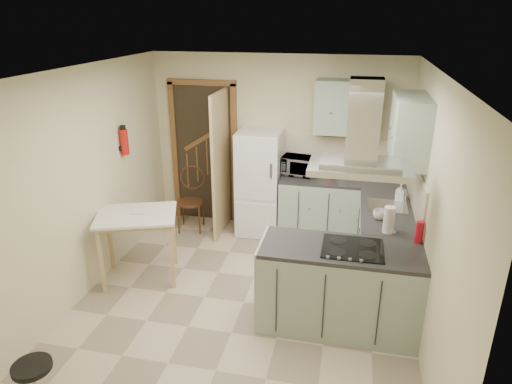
% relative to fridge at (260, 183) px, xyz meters
% --- Properties ---
extents(floor, '(4.20, 4.20, 0.00)m').
position_rel_fridge_xyz_m(floor, '(0.20, -1.80, -0.75)').
color(floor, '#C0AE95').
rests_on(floor, ground).
extents(ceiling, '(4.20, 4.20, 0.00)m').
position_rel_fridge_xyz_m(ceiling, '(0.20, -1.80, 1.75)').
color(ceiling, silver).
rests_on(ceiling, back_wall).
extents(back_wall, '(3.60, 0.00, 3.60)m').
position_rel_fridge_xyz_m(back_wall, '(0.20, 0.30, 0.50)').
color(back_wall, beige).
rests_on(back_wall, floor).
extents(left_wall, '(0.00, 4.20, 4.20)m').
position_rel_fridge_xyz_m(left_wall, '(-1.60, -1.80, 0.50)').
color(left_wall, beige).
rests_on(left_wall, floor).
extents(right_wall, '(0.00, 4.20, 4.20)m').
position_rel_fridge_xyz_m(right_wall, '(2.00, -1.80, 0.50)').
color(right_wall, beige).
rests_on(right_wall, floor).
extents(doorway, '(1.10, 0.12, 2.10)m').
position_rel_fridge_xyz_m(doorway, '(-0.90, 0.27, 0.30)').
color(doorway, brown).
rests_on(doorway, floor).
extents(fridge, '(0.60, 0.60, 1.50)m').
position_rel_fridge_xyz_m(fridge, '(0.00, 0.00, 0.00)').
color(fridge, white).
rests_on(fridge, floor).
extents(counter_back, '(1.08, 0.60, 0.90)m').
position_rel_fridge_xyz_m(counter_back, '(0.86, 0.00, -0.30)').
color(counter_back, '#9EB2A0').
rests_on(counter_back, floor).
extents(counter_right, '(0.60, 1.95, 0.90)m').
position_rel_fridge_xyz_m(counter_right, '(1.70, -0.68, -0.30)').
color(counter_right, '#9EB2A0').
rests_on(counter_right, floor).
extents(splashback, '(1.68, 0.02, 0.50)m').
position_rel_fridge_xyz_m(splashback, '(1.16, 0.29, 0.40)').
color(splashback, beige).
rests_on(splashback, counter_back).
extents(wall_cabinet_back, '(0.85, 0.35, 0.70)m').
position_rel_fridge_xyz_m(wall_cabinet_back, '(1.15, 0.12, 1.10)').
color(wall_cabinet_back, '#9EB2A0').
rests_on(wall_cabinet_back, back_wall).
extents(wall_cabinet_right, '(0.35, 0.90, 0.70)m').
position_rel_fridge_xyz_m(wall_cabinet_right, '(1.82, -0.95, 1.10)').
color(wall_cabinet_right, '#9EB2A0').
rests_on(wall_cabinet_right, right_wall).
extents(peninsula, '(1.55, 0.65, 0.90)m').
position_rel_fridge_xyz_m(peninsula, '(1.22, -1.98, -0.30)').
color(peninsula, '#9EB2A0').
rests_on(peninsula, floor).
extents(hob, '(0.58, 0.50, 0.01)m').
position_rel_fridge_xyz_m(hob, '(1.32, -1.98, 0.16)').
color(hob, black).
rests_on(hob, peninsula).
extents(extractor_hood, '(0.90, 0.55, 0.10)m').
position_rel_fridge_xyz_m(extractor_hood, '(1.32, -1.98, 0.97)').
color(extractor_hood, silver).
rests_on(extractor_hood, ceiling).
extents(sink, '(0.45, 0.40, 0.01)m').
position_rel_fridge_xyz_m(sink, '(1.70, -0.85, 0.16)').
color(sink, silver).
rests_on(sink, counter_right).
extents(fire_extinguisher, '(0.10, 0.10, 0.32)m').
position_rel_fridge_xyz_m(fire_extinguisher, '(-1.54, -0.90, 0.75)').
color(fire_extinguisher, '#B2140F').
rests_on(fire_extinguisher, left_wall).
extents(drop_leaf_table, '(1.07, 0.94, 0.84)m').
position_rel_fridge_xyz_m(drop_leaf_table, '(-1.13, -1.56, -0.33)').
color(drop_leaf_table, tan).
rests_on(drop_leaf_table, floor).
extents(bentwood_chair, '(0.43, 0.43, 0.86)m').
position_rel_fridge_xyz_m(bentwood_chair, '(-0.99, -0.18, -0.32)').
color(bentwood_chair, '#51281B').
rests_on(bentwood_chair, floor).
extents(microwave, '(0.50, 0.38, 0.26)m').
position_rel_fridge_xyz_m(microwave, '(0.54, 0.05, 0.28)').
color(microwave, black).
rests_on(microwave, counter_back).
extents(kettle, '(0.18, 0.18, 0.20)m').
position_rel_fridge_xyz_m(kettle, '(1.17, 0.10, 0.25)').
color(kettle, white).
rests_on(kettle, counter_back).
extents(cereal_box, '(0.16, 0.22, 0.30)m').
position_rel_fridge_xyz_m(cereal_box, '(0.99, 0.04, 0.30)').
color(cereal_box, '#DC5A19').
rests_on(cereal_box, counter_back).
extents(soap_bottle, '(0.12, 0.12, 0.21)m').
position_rel_fridge_xyz_m(soap_bottle, '(1.85, -0.64, 0.26)').
color(soap_bottle, '#A6A7B2').
rests_on(soap_bottle, counter_right).
extents(paper_towel, '(0.12, 0.12, 0.29)m').
position_rel_fridge_xyz_m(paper_towel, '(1.67, -1.54, 0.29)').
color(paper_towel, silver).
rests_on(paper_towel, counter_right).
extents(cup, '(0.16, 0.16, 0.11)m').
position_rel_fridge_xyz_m(cup, '(1.59, -1.23, 0.20)').
color(cup, silver).
rests_on(cup, counter_right).
extents(red_bottle, '(0.08, 0.08, 0.22)m').
position_rel_fridge_xyz_m(red_bottle, '(1.95, -1.71, 0.26)').
color(red_bottle, red).
rests_on(red_bottle, peninsula).
extents(book, '(0.21, 0.24, 0.09)m').
position_rel_fridge_xyz_m(book, '(-1.21, -1.50, 0.14)').
color(book, '#96323C').
rests_on(book, drop_leaf_table).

